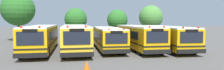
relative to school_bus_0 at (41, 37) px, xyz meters
name	(u,v)px	position (x,y,z in m)	size (l,w,h in m)	color
ground_plane	(107,50)	(6.73, -0.09, -1.45)	(160.00, 160.00, 0.00)	#514F4C
school_bus_0	(41,37)	(0.00, 0.00, 0.00)	(2.58, 11.08, 2.75)	#EAA80C
school_bus_1	(75,37)	(3.38, -0.19, 0.01)	(2.84, 11.28, 2.77)	yellow
school_bus_2	(108,38)	(6.83, 0.04, -0.12)	(2.44, 9.53, 2.51)	#EAA80C
school_bus_3	(138,36)	(10.09, -0.17, -0.03)	(2.58, 10.72, 2.70)	#EAA80C
school_bus_4	(165,36)	(13.27, -0.05, -0.05)	(2.91, 11.60, 2.64)	#EAA80C
tree_0	(17,10)	(-5.33, 11.76, 3.37)	(5.00, 5.00, 7.33)	#4C3823
tree_1	(75,19)	(3.36, 11.27, 1.88)	(3.54, 3.54, 5.13)	#4C3823
tree_2	(118,20)	(9.94, 9.96, 1.80)	(3.25, 3.25, 4.86)	#4C3823
tree_3	(150,17)	(16.06, 11.90, 2.24)	(4.08, 4.08, 5.75)	#4C3823
traffic_cone	(87,66)	(4.08, -8.73, -1.13)	(0.48, 0.48, 0.63)	#EA5914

